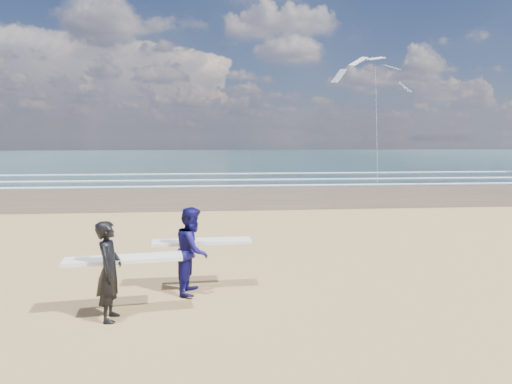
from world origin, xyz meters
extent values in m
cube|color=#4D3C29|center=(20.00, 18.00, 0.01)|extent=(220.00, 12.00, 0.01)
cube|color=#1B373C|center=(20.00, 72.00, 0.01)|extent=(220.00, 100.00, 0.02)
cube|color=white|center=(20.00, 22.80, 0.05)|extent=(220.00, 0.50, 0.05)
cube|color=white|center=(20.00, 27.50, 0.05)|extent=(220.00, 0.50, 0.05)
cube|color=white|center=(20.00, 34.00, 0.05)|extent=(220.00, 0.50, 0.05)
imported|color=black|center=(-0.71, -0.51, 0.93)|extent=(0.45, 0.68, 1.86)
cube|color=white|center=(-0.51, -0.16, 1.05)|extent=(2.25, 0.80, 0.07)
imported|color=#110E50|center=(0.75, 0.86, 0.94)|extent=(0.85, 1.02, 1.88)
cube|color=white|center=(0.95, 1.21, 1.04)|extent=(2.22, 0.63, 0.07)
cube|color=slate|center=(13.09, 22.86, 0.05)|extent=(0.12, 0.12, 0.10)
camera|label=1|loc=(1.18, -8.85, 3.34)|focal=32.00mm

